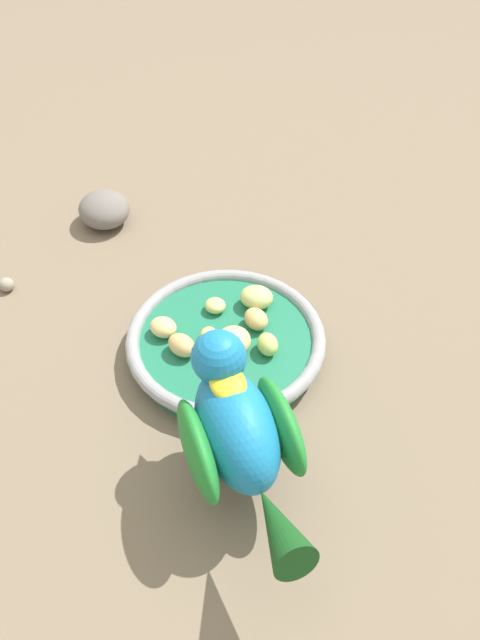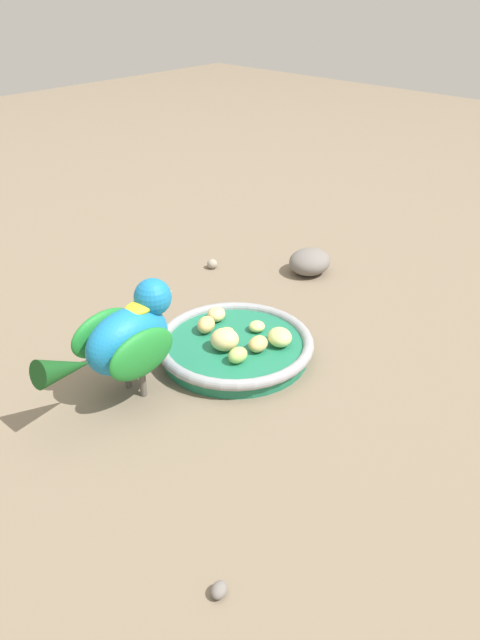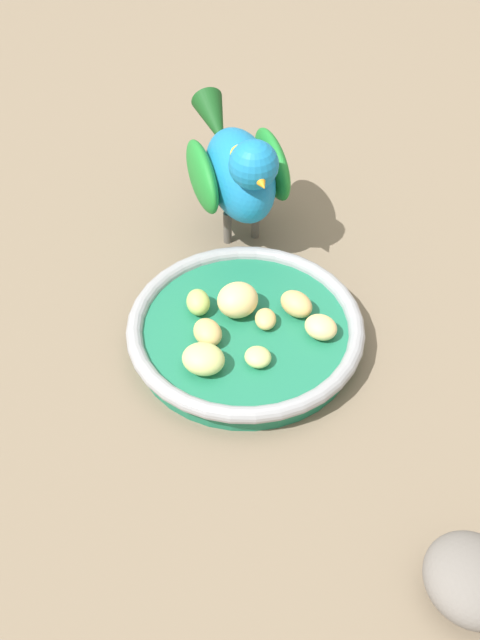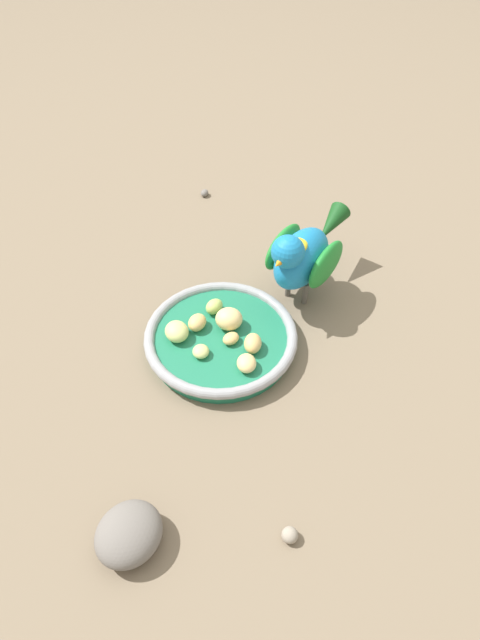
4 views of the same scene
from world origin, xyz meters
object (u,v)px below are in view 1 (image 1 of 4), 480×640
object	(u,v)px
parrot	(238,429)
pebble_0	(6,285)
apple_piece_6	(257,297)
apple_piece_7	(182,345)
apple_piece_1	(209,336)
rock_large	(104,209)
apple_piece_2	(163,327)
apple_piece_3	(233,341)
feeding_bowl	(226,341)
apple_piece_5	(215,306)
apple_piece_0	(256,319)
apple_piece_4	(268,344)

from	to	relation	value
parrot	pebble_0	xyz separation A→B (m)	(0.19, -0.34, -0.08)
apple_piece_6	apple_piece_7	world-z (taller)	apple_piece_6
apple_piece_1	rock_large	distance (m)	0.29
apple_piece_2	apple_piece_7	distance (m)	0.04
apple_piece_2	apple_piece_7	size ratio (longest dim) A/B	0.92
apple_piece_1	parrot	bearing A→B (deg)	83.33
apple_piece_3	pebble_0	size ratio (longest dim) A/B	2.06
apple_piece_2	apple_piece_1	bearing A→B (deg)	149.95
feeding_bowl	rock_large	size ratio (longest dim) A/B	2.84
apple_piece_3	apple_piece_5	world-z (taller)	apple_piece_3
apple_piece_7	parrot	bearing A→B (deg)	95.13
apple_piece_0	pebble_0	bearing A→B (deg)	-33.51
apple_piece_1	apple_piece_3	distance (m)	0.03
apple_piece_6	apple_piece_7	size ratio (longest dim) A/B	1.14
apple_piece_6	pebble_0	bearing A→B (deg)	-27.52
apple_piece_2	parrot	bearing A→B (deg)	98.07
apple_piece_5	rock_large	bearing A→B (deg)	-69.53
apple_piece_6	pebble_0	size ratio (longest dim) A/B	2.00
apple_piece_2	apple_piece_6	size ratio (longest dim) A/B	0.81
apple_piece_6	parrot	distance (m)	0.22
apple_piece_6	rock_large	distance (m)	0.28
rock_large	parrot	bearing A→B (deg)	96.68
apple_piece_3	apple_piece_6	size ratio (longest dim) A/B	1.03
pebble_0	apple_piece_2	bearing A→B (deg)	136.78
feeding_bowl	pebble_0	world-z (taller)	feeding_bowl
apple_piece_3	apple_piece_6	distance (m)	0.08
pebble_0	apple_piece_7	bearing A→B (deg)	133.33
apple_piece_6	pebble_0	distance (m)	0.31
apple_piece_5	apple_piece_4	bearing A→B (deg)	114.38
apple_piece_1	pebble_0	distance (m)	0.28
apple_piece_4	apple_piece_7	size ratio (longest dim) A/B	0.86
apple_piece_3	apple_piece_4	size ratio (longest dim) A/B	1.37
apple_piece_3	apple_piece_7	distance (m)	0.05
apple_piece_6	apple_piece_2	bearing A→B (deg)	5.53
parrot	apple_piece_5	bearing A→B (deg)	-11.99
pebble_0	apple_piece_6	bearing A→B (deg)	152.48
apple_piece_6	pebble_0	world-z (taller)	apple_piece_6
apple_piece_4	pebble_0	distance (m)	0.34
apple_piece_0	rock_large	xyz separation A→B (m)	(0.13, -0.28, -0.01)
apple_piece_4	feeding_bowl	bearing A→B (deg)	-42.45
rock_large	pebble_0	distance (m)	0.17
apple_piece_1	apple_piece_7	xyz separation A→B (m)	(0.03, 0.01, 0.00)
apple_piece_6	apple_piece_5	bearing A→B (deg)	-7.64
apple_piece_1	pebble_0	world-z (taller)	apple_piece_1
apple_piece_5	apple_piece_7	distance (m)	0.07
feeding_bowl	apple_piece_2	world-z (taller)	apple_piece_2
apple_piece_4	rock_large	bearing A→B (deg)	-68.56
pebble_0	apple_piece_3	bearing A→B (deg)	138.55
apple_piece_0	apple_piece_2	xyz separation A→B (m)	(0.10, -0.02, -0.00)
apple_piece_2	apple_piece_0	bearing A→B (deg)	168.41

